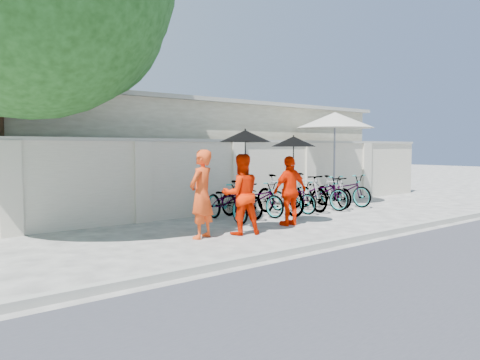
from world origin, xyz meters
TOP-DOWN VIEW (x-y plane):
  - ground at (0.00, 0.00)m, footprint 80.00×80.00m
  - kerb at (0.00, -1.70)m, footprint 40.00×0.16m
  - compound_wall at (1.00, 3.20)m, footprint 20.00×0.30m
  - building_behind at (2.00, 7.00)m, footprint 14.00×6.00m
  - monk_left at (-1.00, 0.48)m, footprint 0.78×0.67m
  - monk_center at (-0.11, 0.31)m, footprint 1.01×0.90m
  - parasol_center at (-0.06, 0.23)m, footprint 1.10×1.10m
  - monk_right at (1.52, 0.47)m, footprint 0.98×0.44m
  - parasol_right at (1.54, 0.39)m, footprint 1.06×1.06m
  - patio_umbrella at (5.65, 2.59)m, footprint 2.90×2.90m
  - bike_0 at (0.72, 1.90)m, footprint 0.82×1.93m
  - bike_1 at (1.32, 2.08)m, footprint 0.55×1.65m
  - bike_2 at (1.93, 2.09)m, footprint 0.83×1.87m
  - bike_3 at (2.53, 1.89)m, footprint 0.54×1.85m
  - bike_4 at (3.13, 1.98)m, footprint 0.71×1.75m
  - bike_5 at (3.73, 2.01)m, footprint 0.75×1.88m
  - bike_6 at (4.34, 1.98)m, footprint 0.87×2.00m
  - bike_7 at (4.94, 2.04)m, footprint 0.68×1.68m
  - bike_8 at (5.54, 2.06)m, footprint 0.80×1.96m

SIDE VIEW (x-z plane):
  - ground at x=0.00m, z-range 0.00..0.00m
  - kerb at x=0.00m, z-range 0.00..0.12m
  - bike_4 at x=3.13m, z-range 0.00..0.90m
  - bike_2 at x=1.93m, z-range 0.00..0.95m
  - bike_1 at x=1.32m, z-range 0.00..0.98m
  - bike_7 at x=4.94m, z-range 0.00..0.98m
  - bike_0 at x=0.72m, z-range 0.00..0.99m
  - bike_8 at x=5.54m, z-range 0.00..1.01m
  - bike_6 at x=4.34m, z-range 0.00..1.02m
  - bike_5 at x=3.73m, z-range 0.00..1.10m
  - bike_3 at x=2.53m, z-range 0.00..1.11m
  - monk_right at x=1.52m, z-range 0.00..1.65m
  - monk_center at x=-0.11m, z-range 0.00..1.71m
  - monk_left at x=-1.00m, z-range 0.00..1.81m
  - compound_wall at x=1.00m, z-range 0.00..2.00m
  - building_behind at x=2.00m, z-range 0.00..3.20m
  - parasol_right at x=1.54m, z-range 1.40..2.58m
  - parasol_center at x=-0.06m, z-range 1.47..2.71m
  - patio_umbrella at x=5.65m, z-range 1.21..4.20m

